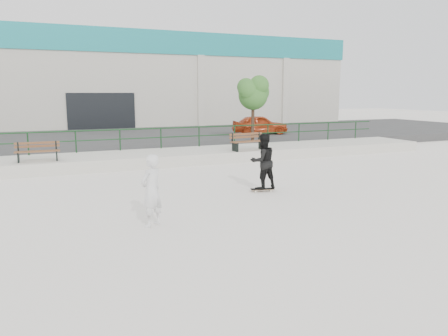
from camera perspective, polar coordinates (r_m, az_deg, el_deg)
name	(u,v)px	position (r m, az deg, el deg)	size (l,w,h in m)	color
ground	(233,217)	(11.59, 1.22, -6.40)	(120.00, 120.00, 0.00)	silver
ledge	(148,158)	(20.38, -9.94, 1.27)	(30.00, 3.00, 0.50)	beige
parking_strip	(116,140)	(28.65, -13.92, 3.59)	(60.00, 14.00, 0.50)	#353535
railing	(141,134)	(21.52, -10.83, 4.36)	(28.00, 0.06, 1.03)	#163E1C
commercial_building	(88,77)	(42.39, -17.38, 11.24)	(44.20, 16.33, 8.00)	#B9B3A6
bench_left	(38,152)	(19.11, -23.17, 1.99)	(1.72, 0.55, 0.79)	brown
bench_right	(248,142)	(20.89, 3.16, 3.45)	(1.87, 0.73, 0.84)	brown
tree	(253,92)	(25.06, 3.86, 9.88)	(2.07, 1.84, 3.68)	#422E21
red_car	(260,124)	(29.24, 4.71, 5.69)	(1.48, 3.67, 1.25)	#BA3C16
skateboard	(262,189)	(14.54, 5.04, -2.77)	(0.80, 0.36, 0.09)	black
standing_skater	(263,161)	(14.37, 5.09, 0.88)	(0.89, 0.69, 1.83)	black
seated_skater	(151,191)	(10.75, -9.46, -2.93)	(0.65, 0.43, 1.78)	white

